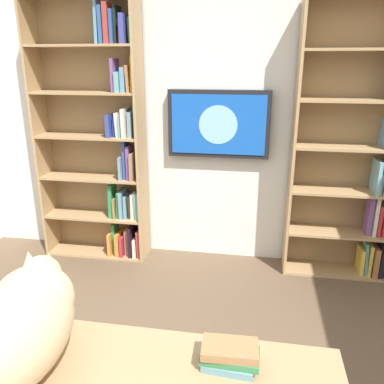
{
  "coord_description": "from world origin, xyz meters",
  "views": [
    {
      "loc": [
        -0.38,
        1.18,
        1.74
      ],
      "look_at": [
        0.01,
        -1.13,
        0.96
      ],
      "focal_mm": 36.9,
      "sensor_mm": 36.0,
      "label": 1
    }
  ],
  "objects_px": {
    "bookshelf_left": "(359,153)",
    "desk_book_stack": "(230,355)",
    "cat": "(20,323)",
    "wall_mounted_tv": "(218,124)",
    "bookshelf_right": "(103,139)"
  },
  "relations": [
    {
      "from": "bookshelf_right",
      "to": "desk_book_stack",
      "type": "xyz_separation_m",
      "value": [
        -1.29,
        2.16,
        -0.28
      ]
    },
    {
      "from": "bookshelf_left",
      "to": "desk_book_stack",
      "type": "xyz_separation_m",
      "value": [
        0.85,
        2.17,
        -0.24
      ]
    },
    {
      "from": "bookshelf_left",
      "to": "desk_book_stack",
      "type": "height_order",
      "value": "bookshelf_left"
    },
    {
      "from": "bookshelf_left",
      "to": "cat",
      "type": "height_order",
      "value": "bookshelf_left"
    },
    {
      "from": "wall_mounted_tv",
      "to": "cat",
      "type": "bearing_deg",
      "value": 80.74
    },
    {
      "from": "bookshelf_right",
      "to": "cat",
      "type": "relative_size",
      "value": 3.36
    },
    {
      "from": "desk_book_stack",
      "to": "cat",
      "type": "bearing_deg",
      "value": 10.18
    },
    {
      "from": "bookshelf_left",
      "to": "desk_book_stack",
      "type": "bearing_deg",
      "value": 68.61
    },
    {
      "from": "wall_mounted_tv",
      "to": "desk_book_stack",
      "type": "xyz_separation_m",
      "value": [
        -0.28,
        2.25,
        -0.43
      ]
    },
    {
      "from": "cat",
      "to": "desk_book_stack",
      "type": "height_order",
      "value": "cat"
    },
    {
      "from": "bookshelf_left",
      "to": "wall_mounted_tv",
      "type": "bearing_deg",
      "value": -4.06
    },
    {
      "from": "bookshelf_right",
      "to": "desk_book_stack",
      "type": "distance_m",
      "value": 2.53
    },
    {
      "from": "cat",
      "to": "bookshelf_left",
      "type": "bearing_deg",
      "value": -123.55
    },
    {
      "from": "bookshelf_left",
      "to": "wall_mounted_tv",
      "type": "relative_size",
      "value": 2.55
    },
    {
      "from": "bookshelf_left",
      "to": "wall_mounted_tv",
      "type": "xyz_separation_m",
      "value": [
        1.13,
        -0.08,
        0.19
      ]
    }
  ]
}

